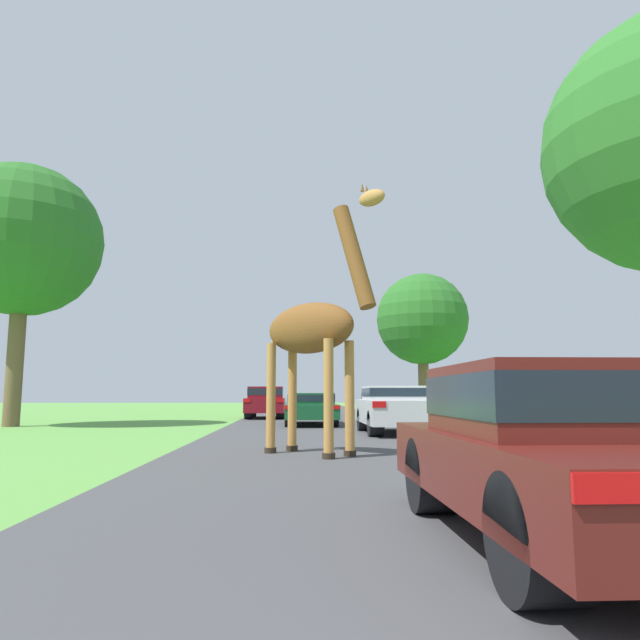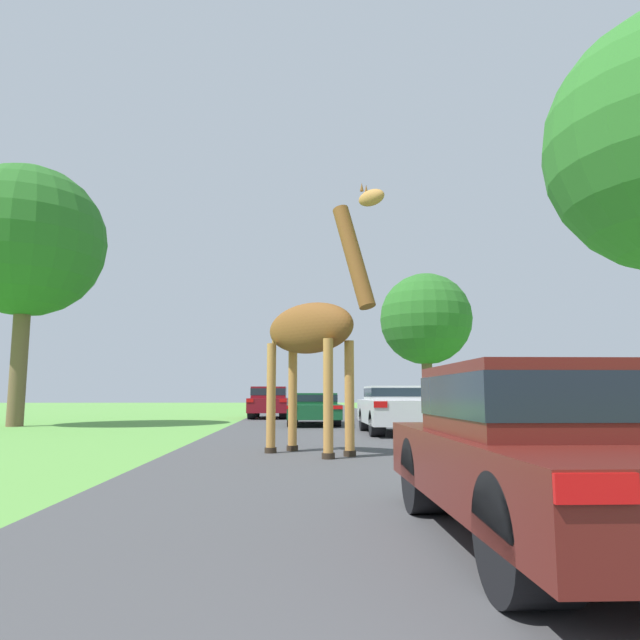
% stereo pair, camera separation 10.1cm
% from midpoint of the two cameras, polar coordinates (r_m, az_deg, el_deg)
% --- Properties ---
extents(road, '(7.20, 120.00, 0.00)m').
position_cam_midpoint_polar(road, '(29.29, 0.12, -9.66)').
color(road, '#424244').
rests_on(road, ground).
extents(giraffe_near_road, '(2.40, 2.40, 4.99)m').
position_cam_midpoint_polar(giraffe_near_road, '(11.01, -0.31, -1.04)').
color(giraffe_near_road, '#B77F3D').
rests_on(giraffe_near_road, ground).
extents(car_lead_maroon, '(1.97, 4.07, 1.37)m').
position_cam_midpoint_polar(car_lead_maroon, '(4.89, 23.68, -11.47)').
color(car_lead_maroon, '#561914').
rests_on(car_lead_maroon, ground).
extents(car_queue_right, '(1.95, 4.21, 1.37)m').
position_cam_midpoint_polar(car_queue_right, '(17.06, 7.94, -8.67)').
color(car_queue_right, silver).
rests_on(car_queue_right, ground).
extents(car_queue_left, '(1.89, 4.73, 1.18)m').
position_cam_midpoint_polar(car_queue_left, '(21.77, -0.56, -8.71)').
color(car_queue_left, '#144C28').
rests_on(car_queue_left, ground).
extents(car_far_ahead, '(1.93, 4.01, 1.22)m').
position_cam_midpoint_polar(car_far_ahead, '(25.91, 6.73, -8.45)').
color(car_far_ahead, navy).
rests_on(car_far_ahead, ground).
extents(car_verge_right, '(1.81, 4.24, 1.50)m').
position_cam_midpoint_polar(car_verge_right, '(27.89, -5.02, -8.10)').
color(car_verge_right, maroon).
rests_on(car_verge_right, ground).
extents(tree_centre_back, '(5.63, 5.63, 9.61)m').
position_cam_midpoint_polar(tree_centre_back, '(23.92, -27.14, 6.98)').
color(tree_centre_back, brown).
rests_on(tree_centre_back, ground).
extents(tree_right_cluster, '(5.31, 5.31, 8.15)m').
position_cam_midpoint_polar(tree_right_cluster, '(33.71, 10.61, 0.06)').
color(tree_right_cluster, brown).
rests_on(tree_right_cluster, ground).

